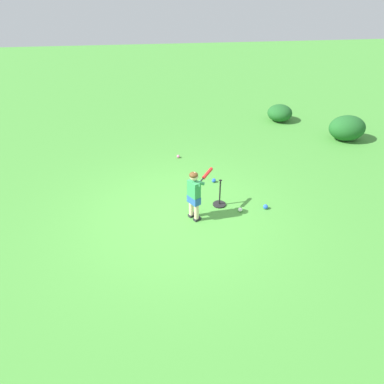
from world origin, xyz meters
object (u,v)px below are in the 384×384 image
(child_batter, at_px, (195,191))
(play_ball_far_left, at_px, (178,156))
(batting_tee, at_px, (219,201))
(play_ball_near_batter, at_px, (214,180))
(play_ball_midfield, at_px, (266,207))
(play_ball_by_bucket, at_px, (240,210))

(child_batter, distance_m, play_ball_far_left, 2.82)
(child_batter, relative_size, batting_tee, 1.74)
(child_batter, height_order, batting_tee, child_batter)
(play_ball_far_left, relative_size, play_ball_near_batter, 0.86)
(play_ball_midfield, distance_m, batting_tee, 0.99)
(child_batter, bearing_deg, play_ball_far_left, 91.81)
(child_batter, height_order, play_ball_by_bucket, child_batter)
(play_ball_far_left, distance_m, play_ball_near_batter, 1.57)
(child_batter, bearing_deg, play_ball_by_bucket, 5.43)
(play_ball_far_left, relative_size, play_ball_by_bucket, 0.93)
(play_ball_midfield, height_order, play_ball_far_left, play_ball_midfield)
(play_ball_midfield, relative_size, play_ball_far_left, 1.21)
(play_ball_far_left, height_order, play_ball_near_batter, play_ball_near_batter)
(play_ball_midfield, bearing_deg, play_ball_near_batter, 126.20)
(child_batter, height_order, play_ball_near_batter, child_batter)
(play_ball_near_batter, distance_m, batting_tee, 0.97)
(play_ball_midfield, distance_m, play_ball_by_bucket, 0.56)
(play_ball_far_left, height_order, play_ball_by_bucket, play_ball_by_bucket)
(batting_tee, bearing_deg, child_batter, -146.48)
(child_batter, xyz_separation_m, play_ball_far_left, (-0.09, 2.75, -0.61))
(play_ball_far_left, distance_m, batting_tee, 2.46)
(child_batter, relative_size, play_ball_midfield, 10.52)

